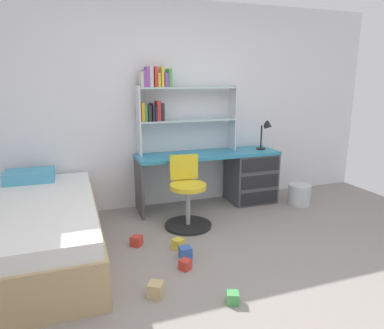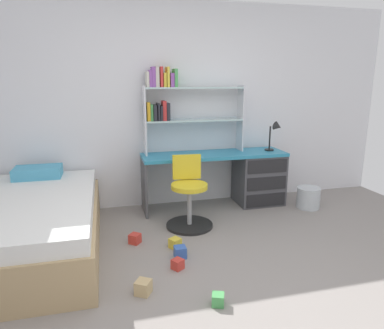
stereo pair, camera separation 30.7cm
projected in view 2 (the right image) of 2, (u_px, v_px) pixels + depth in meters
The scene contains 14 objects.
ground_plane at pixel (244, 299), 2.60m from camera, with size 5.70×5.42×0.02m, color gray.
room_shell at pixel (79, 117), 3.11m from camera, with size 5.70×5.42×2.54m.
desk at pixel (248, 175), 4.53m from camera, with size 1.82×0.50×0.70m.
bookshelf_hutch at pixel (178, 101), 4.22m from camera, with size 1.25×0.22×1.05m.
desk_lamp at pixel (276, 131), 4.45m from camera, with size 0.20×0.17×0.38m.
swivel_chair at pixel (189, 199), 3.84m from camera, with size 0.52×0.52×0.78m.
bed_platform at pixel (28, 226), 3.25m from camera, with size 1.27×2.03×0.65m.
waste_bin at pixel (308, 198), 4.43m from camera, with size 0.29×0.29×0.27m, color silver.
toy_block_green_0 at pixel (218, 300), 2.51m from camera, with size 0.09×0.09×0.09m, color #479E51.
toy_block_blue_1 at pixel (180, 252), 3.19m from camera, with size 0.11×0.11×0.11m, color #3860B7.
toy_block_natural_2 at pixel (143, 287), 2.64m from camera, with size 0.11×0.11×0.11m, color tan.
toy_block_red_3 at pixel (135, 239), 3.47m from camera, with size 0.10×0.10×0.10m, color red.
toy_block_yellow_4 at pixel (175, 243), 3.37m from camera, with size 0.10×0.10×0.10m, color gold.
toy_block_red_5 at pixel (178, 264), 3.00m from camera, with size 0.09×0.09×0.09m, color red.
Camera 2 is at (-0.94, -2.13, 1.59)m, focal length 32.45 mm.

